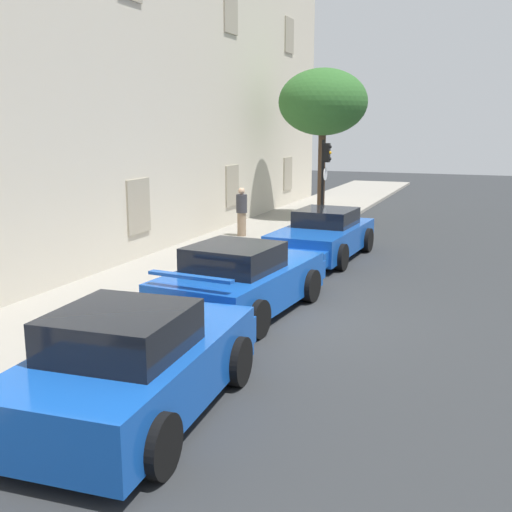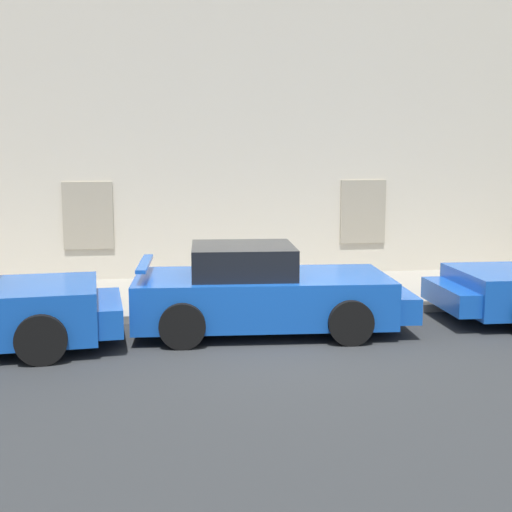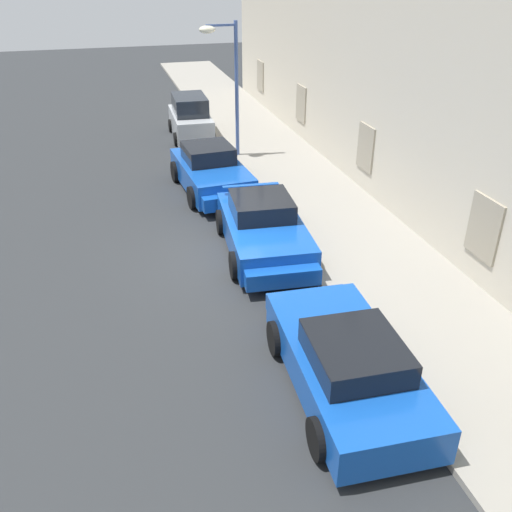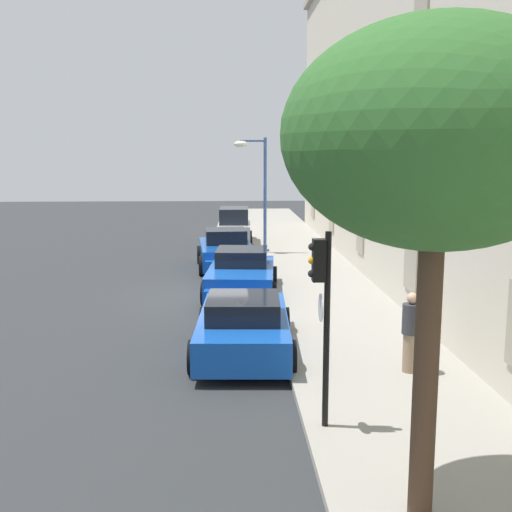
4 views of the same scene
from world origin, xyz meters
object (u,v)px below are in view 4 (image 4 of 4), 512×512
object	(u,v)px
sportscar_red_lead	(226,252)
tree_near_kerb	(437,137)
sportscar_yellow_flank	(241,277)
traffic_light	(322,295)
street_lamp	(255,172)
sportscar_white_middle	(244,325)
hatchback_parked	(234,228)
pedestrian_admiring	(411,332)

from	to	relation	value
sportscar_red_lead	tree_near_kerb	distance (m)	17.71
sportscar_red_lead	sportscar_yellow_flank	world-z (taller)	sportscar_red_lead
traffic_light	street_lamp	xyz separation A→B (m)	(-17.86, -0.26, 1.36)
sportscar_red_lead	sportscar_white_middle	distance (m)	10.24
sportscar_red_lead	hatchback_parked	bearing A→B (deg)	176.72
sportscar_white_middle	street_lamp	distance (m)	13.90
traffic_light	pedestrian_admiring	size ratio (longest dim) A/B	1.94
sportscar_white_middle	pedestrian_admiring	bearing A→B (deg)	60.10
sportscar_red_lead	sportscar_yellow_flank	bearing A→B (deg)	5.64
traffic_light	hatchback_parked	bearing A→B (deg)	-176.96
pedestrian_admiring	traffic_light	bearing A→B (deg)	-41.80
sportscar_red_lead	pedestrian_admiring	size ratio (longest dim) A/B	2.85
hatchback_parked	sportscar_yellow_flank	bearing A→B (deg)	0.44
tree_near_kerb	hatchback_parked	bearing A→B (deg)	-175.26
sportscar_white_middle	street_lamp	bearing A→B (deg)	176.40
sportscar_yellow_flank	street_lamp	bearing A→B (deg)	174.46
hatchback_parked	pedestrian_admiring	size ratio (longest dim) A/B	2.27
sportscar_yellow_flank	tree_near_kerb	world-z (taller)	tree_near_kerb
sportscar_yellow_flank	traffic_light	distance (m)	9.99
street_lamp	traffic_light	bearing A→B (deg)	0.83
sportscar_yellow_flank	pedestrian_admiring	xyz separation A→B (m)	(7.37, 3.21, 0.32)
sportscar_red_lead	sportscar_yellow_flank	size ratio (longest dim) A/B	0.98
sportscar_white_middle	traffic_light	size ratio (longest dim) A/B	1.55
sportscar_white_middle	street_lamp	world-z (taller)	street_lamp
sportscar_white_middle	hatchback_parked	distance (m)	16.89
sportscar_yellow_flank	street_lamp	xyz separation A→B (m)	(-8.06, 0.78, 3.01)
street_lamp	sportscar_yellow_flank	bearing A→B (deg)	-5.54
pedestrian_admiring	sportscar_yellow_flank	bearing A→B (deg)	-156.45
sportscar_yellow_flank	street_lamp	size ratio (longest dim) A/B	0.95
street_lamp	tree_near_kerb	bearing A→B (deg)	3.08
hatchback_parked	tree_near_kerb	distance (m)	24.14
hatchback_parked	street_lamp	size ratio (longest dim) A/B	0.73
hatchback_parked	traffic_light	size ratio (longest dim) A/B	1.17
sportscar_white_middle	street_lamp	size ratio (longest dim) A/B	0.97
sportscar_yellow_flank	pedestrian_admiring	distance (m)	8.04
sportscar_yellow_flank	sportscar_white_middle	bearing A→B (deg)	-0.73
hatchback_parked	sportscar_white_middle	bearing A→B (deg)	0.06
sportscar_yellow_flank	traffic_light	world-z (taller)	traffic_light
tree_near_kerb	pedestrian_admiring	world-z (taller)	tree_near_kerb
sportscar_white_middle	hatchback_parked	world-z (taller)	hatchback_parked
tree_near_kerb	street_lamp	size ratio (longest dim) A/B	1.16
pedestrian_admiring	street_lamp	bearing A→B (deg)	-171.05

